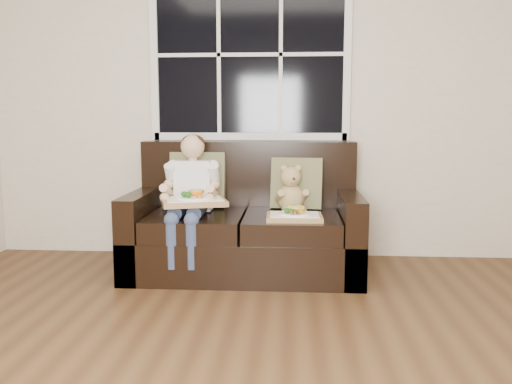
# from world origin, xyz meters

# --- Properties ---
(window_back) EXTENTS (1.62, 0.04, 1.37)m
(window_back) POSITION_xyz_m (-0.10, 2.48, 1.65)
(window_back) COLOR black
(window_back) RESTS_ON room_walls
(loveseat) EXTENTS (1.70, 0.92, 0.96)m
(loveseat) POSITION_xyz_m (-0.10, 2.02, 0.31)
(loveseat) COLOR black
(loveseat) RESTS_ON ground
(pillow_left) EXTENTS (0.43, 0.20, 0.44)m
(pillow_left) POSITION_xyz_m (-0.48, 2.17, 0.66)
(pillow_left) COLOR olive
(pillow_left) RESTS_ON loveseat
(pillow_right) EXTENTS (0.41, 0.22, 0.40)m
(pillow_right) POSITION_xyz_m (0.29, 2.17, 0.65)
(pillow_right) COLOR olive
(pillow_right) RESTS_ON loveseat
(child) EXTENTS (0.39, 0.60, 0.89)m
(child) POSITION_xyz_m (-0.49, 1.90, 0.65)
(child) COLOR white
(child) RESTS_ON loveseat
(teddy_bear) EXTENTS (0.24, 0.29, 0.37)m
(teddy_bear) POSITION_xyz_m (0.24, 2.06, 0.59)
(teddy_bear) COLOR tan
(teddy_bear) RESTS_ON loveseat
(tray_left) EXTENTS (0.52, 0.45, 0.10)m
(tray_left) POSITION_xyz_m (-0.44, 1.74, 0.58)
(tray_left) COLOR #A8844C
(tray_left) RESTS_ON child
(tray_right) EXTENTS (0.39, 0.30, 0.09)m
(tray_right) POSITION_xyz_m (0.27, 1.72, 0.48)
(tray_right) COLOR #A8844C
(tray_right) RESTS_ON loveseat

